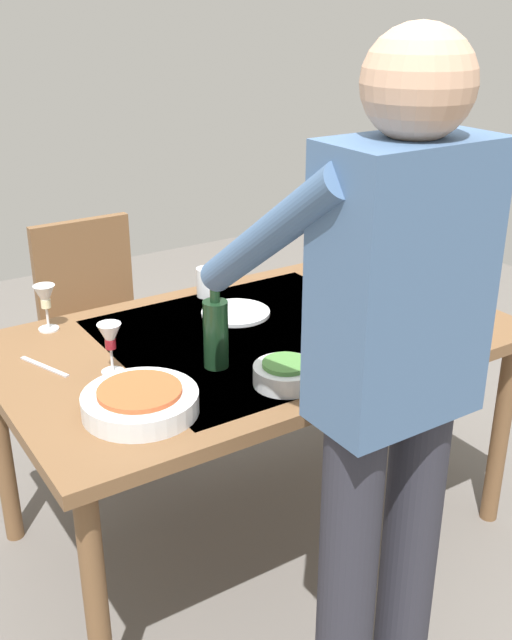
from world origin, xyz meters
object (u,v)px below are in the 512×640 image
(water_cup_near_right, at_px, (418,293))
(side_bowl_salad, at_px, (286,373))
(dining_table, at_px, (256,355))
(wine_glass_right, at_px, (110,339))
(wine_bottle, at_px, (216,331))
(chair_near, at_px, (96,320))
(water_cup_near_left, at_px, (206,282))
(wine_glass_left, at_px, (45,299))
(dinner_plate_near, at_px, (236,313))
(serving_bowl_pasta, at_px, (140,401))
(person_server, at_px, (389,375))

(water_cup_near_right, height_order, side_bowl_salad, water_cup_near_right)
(dining_table, height_order, wine_glass_right, wine_glass_right)
(wine_bottle, bearing_deg, chair_near, -90.47)
(water_cup_near_left, distance_m, water_cup_near_right, 0.74)
(wine_glass_left, distance_m, dinner_plate_near, 0.62)
(dining_table, bearing_deg, side_bowl_salad, 71.12)
(chair_near, relative_size, wine_bottle, 3.07)
(wine_glass_right, distance_m, dinner_plate_near, 0.55)
(wine_glass_right, distance_m, water_cup_near_left, 0.64)
(wine_glass_left, bearing_deg, dinner_plate_near, 159.21)
(wine_bottle, distance_m, wine_glass_right, 0.30)
(wine_glass_left, relative_size, side_bowl_salad, 0.84)
(wine_glass_left, xyz_separation_m, side_bowl_salad, (-0.43, 0.71, -0.07))
(dining_table, bearing_deg, serving_bowl_pasta, 25.71)
(water_cup_near_left, bearing_deg, chair_near, -63.83)
(chair_near, distance_m, water_cup_near_right, 1.28)
(dining_table, relative_size, serving_bowl_pasta, 5.34)
(serving_bowl_pasta, distance_m, side_bowl_salad, 0.41)
(side_bowl_salad, bearing_deg, water_cup_near_right, -162.90)
(dinner_plate_near, bearing_deg, chair_near, -70.89)
(water_cup_near_left, bearing_deg, dining_table, 84.94)
(water_cup_near_right, bearing_deg, water_cup_near_left, -40.55)
(side_bowl_salad, bearing_deg, dining_table, -108.88)
(chair_near, distance_m, side_bowl_salad, 1.21)
(person_server, relative_size, wine_bottle, 5.71)
(wine_glass_right, bearing_deg, water_cup_near_right, 174.29)
(wine_glass_left, relative_size, water_cup_near_right, 1.58)
(dining_table, distance_m, chair_near, 0.90)
(wine_glass_left, bearing_deg, chair_near, -125.03)
(wine_glass_left, xyz_separation_m, wine_glass_right, (-0.05, 0.39, 0.00))
(water_cup_near_left, distance_m, dinner_plate_near, 0.20)
(side_bowl_salad, bearing_deg, serving_bowl_pasta, -10.59)
(wine_glass_left, distance_m, wine_glass_right, 0.39)
(person_server, bearing_deg, wine_glass_right, -64.80)
(wine_glass_right, bearing_deg, serving_bowl_pasta, 83.93)
(side_bowl_salad, relative_size, dinner_plate_near, 0.78)
(wine_glass_left, relative_size, wine_glass_right, 1.00)
(wine_glass_right, height_order, side_bowl_salad, wine_glass_right)
(water_cup_near_right, bearing_deg, dining_table, -9.95)
(wine_glass_right, bearing_deg, person_server, 115.20)
(chair_near, relative_size, serving_bowl_pasta, 3.03)
(person_server, distance_m, serving_bowl_pasta, 0.65)
(side_bowl_salad, bearing_deg, person_server, 86.91)
(wine_glass_left, distance_m, water_cup_near_left, 0.57)
(person_server, xyz_separation_m, wine_bottle, (0.08, -0.62, -0.11))
(person_server, height_order, wine_glass_left, person_server)
(wine_glass_left, distance_m, serving_bowl_pasta, 0.64)
(serving_bowl_pasta, bearing_deg, water_cup_near_right, -172.70)
(wine_glass_right, height_order, water_cup_near_right, wine_glass_right)
(dinner_plate_near, bearing_deg, wine_glass_left, -20.79)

